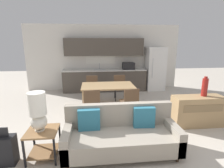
{
  "coord_description": "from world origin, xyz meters",
  "views": [
    {
      "loc": [
        -0.46,
        -2.82,
        2.0
      ],
      "look_at": [
        0.0,
        1.5,
        0.95
      ],
      "focal_mm": 28.0,
      "sensor_mm": 36.0,
      "label": 1
    }
  ],
  "objects_px": {
    "dining_table": "(108,87)",
    "table_lamp": "(38,111)",
    "suitcase": "(3,150)",
    "dining_chair_far_left": "(92,86)",
    "credenza": "(197,111)",
    "dining_chair_near_left": "(91,102)",
    "dining_chair_far_right": "(120,86)",
    "vase": "(205,87)",
    "dining_chair_near_right": "(130,101)",
    "couch": "(121,134)",
    "side_table": "(43,139)",
    "refrigerator": "(155,69)"
  },
  "relations": [
    {
      "from": "side_table",
      "to": "dining_chair_far_right",
      "type": "bearing_deg",
      "value": 59.53
    },
    {
      "from": "dining_table",
      "to": "dining_chair_near_right",
      "type": "relative_size",
      "value": 1.83
    },
    {
      "from": "refrigerator",
      "to": "suitcase",
      "type": "bearing_deg",
      "value": -133.32
    },
    {
      "from": "refrigerator",
      "to": "suitcase",
      "type": "distance_m",
      "value": 6.01
    },
    {
      "from": "table_lamp",
      "to": "dining_chair_near_right",
      "type": "distance_m",
      "value": 2.37
    },
    {
      "from": "refrigerator",
      "to": "dining_chair_near_left",
      "type": "distance_m",
      "value": 3.89
    },
    {
      "from": "couch",
      "to": "dining_chair_far_left",
      "type": "bearing_deg",
      "value": 100.19
    },
    {
      "from": "dining_chair_far_right",
      "to": "dining_chair_near_left",
      "type": "bearing_deg",
      "value": -118.6
    },
    {
      "from": "side_table",
      "to": "vase",
      "type": "relative_size",
      "value": 1.1
    },
    {
      "from": "side_table",
      "to": "dining_chair_far_left",
      "type": "height_order",
      "value": "dining_chair_far_left"
    },
    {
      "from": "dining_chair_near_left",
      "to": "suitcase",
      "type": "height_order",
      "value": "dining_chair_near_left"
    },
    {
      "from": "vase",
      "to": "dining_chair_near_left",
      "type": "relative_size",
      "value": 0.56
    },
    {
      "from": "vase",
      "to": "dining_chair_near_left",
      "type": "xyz_separation_m",
      "value": [
        -2.7,
        0.5,
        -0.46
      ]
    },
    {
      "from": "credenza",
      "to": "suitcase",
      "type": "height_order",
      "value": "credenza"
    },
    {
      "from": "side_table",
      "to": "table_lamp",
      "type": "relative_size",
      "value": 0.77
    },
    {
      "from": "credenza",
      "to": "dining_chair_far_right",
      "type": "distance_m",
      "value": 2.7
    },
    {
      "from": "vase",
      "to": "dining_chair_near_left",
      "type": "distance_m",
      "value": 2.79
    },
    {
      "from": "table_lamp",
      "to": "suitcase",
      "type": "bearing_deg",
      "value": -168.07
    },
    {
      "from": "refrigerator",
      "to": "dining_chair_far_right",
      "type": "height_order",
      "value": "refrigerator"
    },
    {
      "from": "side_table",
      "to": "credenza",
      "type": "distance_m",
      "value": 3.51
    },
    {
      "from": "side_table",
      "to": "table_lamp",
      "type": "distance_m",
      "value": 0.52
    },
    {
      "from": "couch",
      "to": "dining_chair_near_right",
      "type": "bearing_deg",
      "value": 71.73
    },
    {
      "from": "vase",
      "to": "dining_chair_near_right",
      "type": "bearing_deg",
      "value": 164.11
    },
    {
      "from": "table_lamp",
      "to": "dining_chair_near_right",
      "type": "xyz_separation_m",
      "value": [
        1.86,
        1.41,
        -0.38
      ]
    },
    {
      "from": "side_table",
      "to": "credenza",
      "type": "bearing_deg",
      "value": 14.82
    },
    {
      "from": "dining_chair_near_left",
      "to": "dining_chair_far_right",
      "type": "bearing_deg",
      "value": -129.24
    },
    {
      "from": "table_lamp",
      "to": "dining_chair_far_right",
      "type": "xyz_separation_m",
      "value": [
        1.86,
        3.08,
        -0.38
      ]
    },
    {
      "from": "credenza",
      "to": "dining_chair_near_left",
      "type": "xyz_separation_m",
      "value": [
        -2.56,
        0.53,
        0.13
      ]
    },
    {
      "from": "refrigerator",
      "to": "dining_chair_far_left",
      "type": "bearing_deg",
      "value": -156.65
    },
    {
      "from": "credenza",
      "to": "vase",
      "type": "distance_m",
      "value": 0.6
    },
    {
      "from": "dining_table",
      "to": "couch",
      "type": "relative_size",
      "value": 0.76
    },
    {
      "from": "table_lamp",
      "to": "side_table",
      "type": "bearing_deg",
      "value": -17.32
    },
    {
      "from": "refrigerator",
      "to": "dining_chair_near_right",
      "type": "bearing_deg",
      "value": -120.51
    },
    {
      "from": "credenza",
      "to": "dining_chair_far_right",
      "type": "height_order",
      "value": "dining_chair_far_right"
    },
    {
      "from": "side_table",
      "to": "dining_chair_near_right",
      "type": "bearing_deg",
      "value": 37.88
    },
    {
      "from": "dining_table",
      "to": "table_lamp",
      "type": "xyz_separation_m",
      "value": [
        -1.36,
        -2.22,
        0.2
      ]
    },
    {
      "from": "dining_chair_near_left",
      "to": "couch",
      "type": "bearing_deg",
      "value": 103.03
    },
    {
      "from": "table_lamp",
      "to": "dining_chair_far_left",
      "type": "height_order",
      "value": "table_lamp"
    },
    {
      "from": "refrigerator",
      "to": "dining_chair_near_right",
      "type": "relative_size",
      "value": 2.11
    },
    {
      "from": "dining_chair_far_right",
      "to": "dining_chair_far_left",
      "type": "xyz_separation_m",
      "value": [
        -0.99,
        -0.0,
        0.0
      ]
    },
    {
      "from": "couch",
      "to": "dining_chair_near_right",
      "type": "distance_m",
      "value": 1.45
    },
    {
      "from": "dining_chair_near_left",
      "to": "dining_chair_far_left",
      "type": "xyz_separation_m",
      "value": [
        -0.0,
        1.66,
        0.0
      ]
    },
    {
      "from": "dining_table",
      "to": "table_lamp",
      "type": "bearing_deg",
      "value": -121.41
    },
    {
      "from": "refrigerator",
      "to": "vase",
      "type": "distance_m",
      "value": 3.3
    },
    {
      "from": "dining_chair_near_left",
      "to": "dining_chair_far_left",
      "type": "height_order",
      "value": "same"
    },
    {
      "from": "vase",
      "to": "suitcase",
      "type": "relative_size",
      "value": 0.72
    },
    {
      "from": "couch",
      "to": "credenza",
      "type": "xyz_separation_m",
      "value": [
        2.02,
        0.85,
        0.03
      ]
    },
    {
      "from": "dining_table",
      "to": "dining_chair_far_right",
      "type": "xyz_separation_m",
      "value": [
        0.5,
        0.86,
        -0.19
      ]
    },
    {
      "from": "refrigerator",
      "to": "suitcase",
      "type": "height_order",
      "value": "refrigerator"
    },
    {
      "from": "dining_chair_far_left",
      "to": "table_lamp",
      "type": "bearing_deg",
      "value": -99.95
    }
  ]
}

